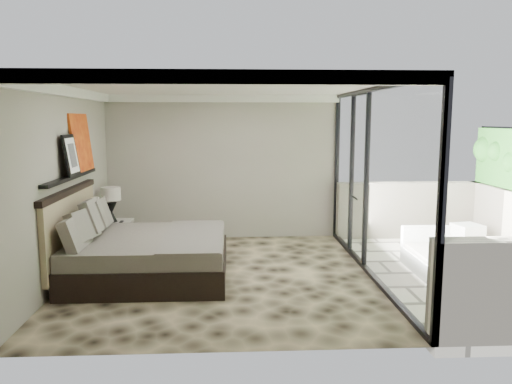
{
  "coord_description": "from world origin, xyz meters",
  "views": [
    {
      "loc": [
        0.15,
        -7.26,
        2.33
      ],
      "look_at": [
        0.54,
        0.4,
        1.22
      ],
      "focal_mm": 35.0,
      "sensor_mm": 36.0,
      "label": 1
    }
  ],
  "objects_px": {
    "bed": "(143,253)",
    "ottoman": "(467,236)",
    "nightstand": "(116,234)",
    "table_lamp": "(111,200)",
    "lounger": "(441,263)"
  },
  "relations": [
    {
      "from": "nightstand",
      "to": "lounger",
      "type": "relative_size",
      "value": 0.36
    },
    {
      "from": "bed",
      "to": "ottoman",
      "type": "height_order",
      "value": "bed"
    },
    {
      "from": "nightstand",
      "to": "ottoman",
      "type": "xyz_separation_m",
      "value": [
        6.38,
        -0.26,
        -0.06
      ]
    },
    {
      "from": "bed",
      "to": "ottoman",
      "type": "distance_m",
      "value": 5.79
    },
    {
      "from": "bed",
      "to": "nightstand",
      "type": "height_order",
      "value": "bed"
    },
    {
      "from": "bed",
      "to": "nightstand",
      "type": "xyz_separation_m",
      "value": [
        -0.76,
        1.65,
        -0.09
      ]
    },
    {
      "from": "ottoman",
      "to": "lounger",
      "type": "relative_size",
      "value": 0.28
    },
    {
      "from": "table_lamp",
      "to": "lounger",
      "type": "distance_m",
      "value": 5.63
    },
    {
      "from": "bed",
      "to": "nightstand",
      "type": "bearing_deg",
      "value": 114.89
    },
    {
      "from": "nightstand",
      "to": "table_lamp",
      "type": "height_order",
      "value": "table_lamp"
    },
    {
      "from": "table_lamp",
      "to": "lounger",
      "type": "relative_size",
      "value": 0.4
    },
    {
      "from": "nightstand",
      "to": "table_lamp",
      "type": "bearing_deg",
      "value": -139.15
    },
    {
      "from": "ottoman",
      "to": "lounger",
      "type": "height_order",
      "value": "lounger"
    },
    {
      "from": "bed",
      "to": "ottoman",
      "type": "bearing_deg",
      "value": 13.89
    },
    {
      "from": "bed",
      "to": "lounger",
      "type": "height_order",
      "value": "bed"
    }
  ]
}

